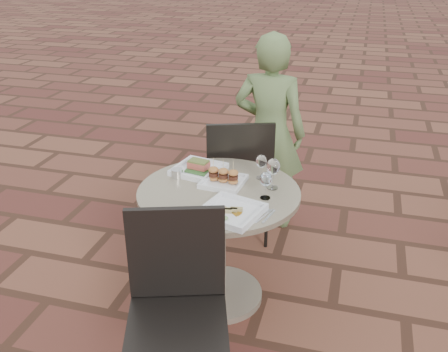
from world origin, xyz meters
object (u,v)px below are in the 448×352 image
(plate_sliders, at_px, (223,179))
(chair_far, at_px, (239,172))
(chair_near, at_px, (177,294))
(diner, at_px, (269,133))
(cafe_table, at_px, (219,228))
(plate_salmon, at_px, (199,169))
(plate_tuna, at_px, (231,211))

(plate_sliders, bearing_deg, chair_far, 95.02)
(chair_near, height_order, diner, diner)
(chair_far, xyz_separation_m, diner, (0.14, 0.35, 0.17))
(cafe_table, height_order, plate_salmon, plate_salmon)
(chair_near, relative_size, plate_tuna, 2.69)
(cafe_table, xyz_separation_m, plate_salmon, (-0.18, 0.20, 0.27))
(cafe_table, xyz_separation_m, plate_sliders, (0.00, 0.08, 0.28))
(chair_near, height_order, plate_salmon, chair_near)
(cafe_table, relative_size, diner, 0.63)
(plate_salmon, bearing_deg, plate_tuna, -54.25)
(chair_far, bearing_deg, plate_tuna, 81.88)
(plate_salmon, distance_m, plate_tuna, 0.54)
(diner, height_order, plate_tuna, diner)
(cafe_table, relative_size, chair_far, 0.97)
(plate_sliders, bearing_deg, chair_near, -89.58)
(plate_salmon, relative_size, plate_sliders, 1.29)
(chair_near, distance_m, plate_salmon, 0.93)
(chair_far, bearing_deg, cafe_table, 74.55)
(chair_near, distance_m, diner, 1.70)
(chair_near, relative_size, diner, 0.65)
(chair_far, distance_m, chair_near, 1.34)
(diner, bearing_deg, chair_near, 89.94)
(chair_far, xyz_separation_m, plate_salmon, (-0.14, -0.45, 0.20))
(plate_salmon, height_order, plate_tuna, plate_salmon)
(cafe_table, xyz_separation_m, chair_far, (-0.05, 0.64, 0.07))
(cafe_table, bearing_deg, diner, 84.72)
(cafe_table, height_order, plate_tuna, plate_tuna)
(plate_salmon, bearing_deg, chair_near, -77.98)
(diner, height_order, plate_salmon, diner)
(diner, xyz_separation_m, plate_salmon, (-0.27, -0.79, 0.03))
(diner, distance_m, plate_salmon, 0.84)
(cafe_table, bearing_deg, plate_salmon, 132.75)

